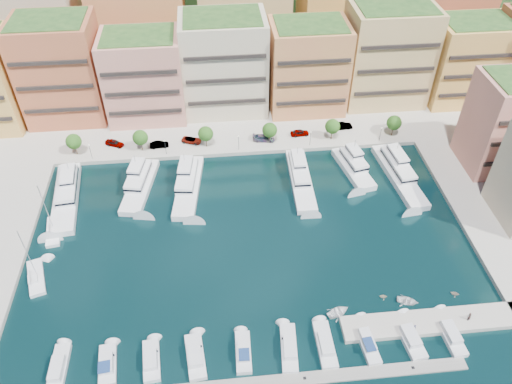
% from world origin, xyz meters
% --- Properties ---
extents(ground, '(400.00, 400.00, 0.00)m').
position_xyz_m(ground, '(0.00, 0.00, 0.00)').
color(ground, black).
rests_on(ground, ground).
extents(north_quay, '(220.00, 64.00, 2.00)m').
position_xyz_m(north_quay, '(0.00, 62.00, 0.00)').
color(north_quay, '#9E998E').
rests_on(north_quay, ground).
extents(hillside, '(240.00, 40.00, 58.00)m').
position_xyz_m(hillside, '(0.00, 110.00, 0.00)').
color(hillside, '#193516').
rests_on(hillside, ground).
extents(south_pontoon, '(72.00, 2.20, 0.35)m').
position_xyz_m(south_pontoon, '(-3.00, -30.00, 0.00)').
color(south_pontoon, gray).
rests_on(south_pontoon, ground).
extents(finger_pier, '(32.00, 5.00, 2.00)m').
position_xyz_m(finger_pier, '(30.00, -22.00, 0.00)').
color(finger_pier, '#9E998E').
rests_on(finger_pier, ground).
extents(apartment_1, '(20.00, 16.50, 26.80)m').
position_xyz_m(apartment_1, '(-44.00, 51.99, 14.31)').
color(apartment_1, '#BA5B3E').
rests_on(apartment_1, north_quay).
extents(apartment_2, '(20.00, 15.50, 22.80)m').
position_xyz_m(apartment_2, '(-23.00, 49.99, 12.31)').
color(apartment_2, tan).
rests_on(apartment_2, north_quay).
extents(apartment_3, '(22.00, 16.50, 25.80)m').
position_xyz_m(apartment_3, '(-2.00, 51.99, 13.81)').
color(apartment_3, beige).
rests_on(apartment_3, north_quay).
extents(apartment_4, '(20.00, 15.50, 23.80)m').
position_xyz_m(apartment_4, '(20.00, 49.99, 12.81)').
color(apartment_4, '#CD724D').
rests_on(apartment_4, north_quay).
extents(apartment_5, '(22.00, 16.50, 26.80)m').
position_xyz_m(apartment_5, '(42.00, 51.99, 14.31)').
color(apartment_5, tan).
rests_on(apartment_5, north_quay).
extents(apartment_6, '(20.00, 15.50, 22.80)m').
position_xyz_m(apartment_6, '(64.00, 49.99, 12.31)').
color(apartment_6, '#E3A753').
rests_on(apartment_6, north_quay).
extents(apartment_east_a, '(18.00, 14.50, 22.80)m').
position_xyz_m(apartment_east_a, '(62.00, 19.99, 12.31)').
color(apartment_east_a, tan).
rests_on(apartment_east_a, east_quay).
extents(backblock_0, '(26.00, 18.00, 30.00)m').
position_xyz_m(backblock_0, '(-55.00, 74.00, 16.00)').
color(backblock_0, beige).
rests_on(backblock_0, north_quay).
extents(backblock_1, '(26.00, 18.00, 30.00)m').
position_xyz_m(backblock_1, '(-25.00, 74.00, 16.00)').
color(backblock_1, '#CD724D').
rests_on(backblock_1, north_quay).
extents(backblock_2, '(26.00, 18.00, 30.00)m').
position_xyz_m(backblock_2, '(5.00, 74.00, 16.00)').
color(backblock_2, tan).
rests_on(backblock_2, north_quay).
extents(backblock_3, '(26.00, 18.00, 30.00)m').
position_xyz_m(backblock_3, '(35.00, 74.00, 16.00)').
color(backblock_3, '#E3A753').
rests_on(backblock_3, north_quay).
extents(backblock_4, '(26.00, 18.00, 30.00)m').
position_xyz_m(backblock_4, '(65.00, 74.00, 16.00)').
color(backblock_4, '#BA5B3E').
rests_on(backblock_4, north_quay).
extents(tree_0, '(3.80, 3.80, 5.65)m').
position_xyz_m(tree_0, '(-40.00, 33.50, 4.74)').
color(tree_0, '#473323').
rests_on(tree_0, north_quay).
extents(tree_1, '(3.80, 3.80, 5.65)m').
position_xyz_m(tree_1, '(-24.00, 33.50, 4.74)').
color(tree_1, '#473323').
rests_on(tree_1, north_quay).
extents(tree_2, '(3.80, 3.80, 5.65)m').
position_xyz_m(tree_2, '(-8.00, 33.50, 4.74)').
color(tree_2, '#473323').
rests_on(tree_2, north_quay).
extents(tree_3, '(3.80, 3.80, 5.65)m').
position_xyz_m(tree_3, '(8.00, 33.50, 4.74)').
color(tree_3, '#473323').
rests_on(tree_3, north_quay).
extents(tree_4, '(3.80, 3.80, 5.65)m').
position_xyz_m(tree_4, '(24.00, 33.50, 4.74)').
color(tree_4, '#473323').
rests_on(tree_4, north_quay).
extents(tree_5, '(3.80, 3.80, 5.65)m').
position_xyz_m(tree_5, '(40.00, 33.50, 4.74)').
color(tree_5, '#473323').
rests_on(tree_5, north_quay).
extents(lamppost_0, '(0.30, 0.30, 4.20)m').
position_xyz_m(lamppost_0, '(-36.00, 31.20, 3.83)').
color(lamppost_0, black).
rests_on(lamppost_0, north_quay).
extents(lamppost_1, '(0.30, 0.30, 4.20)m').
position_xyz_m(lamppost_1, '(-18.00, 31.20, 3.83)').
color(lamppost_1, black).
rests_on(lamppost_1, north_quay).
extents(lamppost_2, '(0.30, 0.30, 4.20)m').
position_xyz_m(lamppost_2, '(0.00, 31.20, 3.83)').
color(lamppost_2, black).
rests_on(lamppost_2, north_quay).
extents(lamppost_3, '(0.30, 0.30, 4.20)m').
position_xyz_m(lamppost_3, '(18.00, 31.20, 3.83)').
color(lamppost_3, black).
rests_on(lamppost_3, north_quay).
extents(lamppost_4, '(0.30, 0.30, 4.20)m').
position_xyz_m(lamppost_4, '(36.00, 31.20, 3.83)').
color(lamppost_4, black).
rests_on(lamppost_4, north_quay).
extents(yacht_0, '(7.22, 23.37, 7.30)m').
position_xyz_m(yacht_0, '(-39.93, 18.47, 1.21)').
color(yacht_0, white).
rests_on(yacht_0, ground).
extents(yacht_1, '(8.20, 19.24, 7.30)m').
position_xyz_m(yacht_1, '(-23.69, 20.41, 1.09)').
color(yacht_1, white).
rests_on(yacht_1, ground).
extents(yacht_2, '(7.42, 21.53, 7.30)m').
position_xyz_m(yacht_2, '(-12.56, 19.34, 1.21)').
color(yacht_2, white).
rests_on(yacht_2, ground).
extents(yacht_4, '(5.16, 21.87, 7.30)m').
position_xyz_m(yacht_4, '(13.49, 18.98, 1.09)').
color(yacht_4, white).
rests_on(yacht_4, ground).
extents(yacht_5, '(7.53, 16.43, 7.30)m').
position_xyz_m(yacht_5, '(26.75, 21.74, 1.21)').
color(yacht_5, white).
rests_on(yacht_5, ground).
extents(yacht_6, '(7.12, 23.63, 7.30)m').
position_xyz_m(yacht_6, '(36.85, 18.35, 1.21)').
color(yacht_6, white).
rests_on(yacht_6, ground).
extents(cruiser_0, '(2.70, 8.96, 2.55)m').
position_xyz_m(cruiser_0, '(-33.75, -24.60, 0.55)').
color(cruiser_0, silver).
rests_on(cruiser_0, ground).
extents(cruiser_1, '(3.47, 7.51, 2.66)m').
position_xyz_m(cruiser_1, '(-25.86, -24.60, 0.57)').
color(cruiser_1, silver).
rests_on(cruiser_1, ground).
extents(cruiser_2, '(3.36, 7.71, 2.55)m').
position_xyz_m(cruiser_2, '(-18.73, -24.58, 0.55)').
color(cruiser_2, silver).
rests_on(cruiser_2, ground).
extents(cruiser_3, '(3.72, 8.60, 2.55)m').
position_xyz_m(cruiser_3, '(-11.47, -24.59, 0.55)').
color(cruiser_3, silver).
rests_on(cruiser_3, ground).
extents(cruiser_4, '(2.77, 7.71, 2.66)m').
position_xyz_m(cruiser_4, '(-3.48, -24.60, 0.57)').
color(cruiser_4, silver).
rests_on(cruiser_4, ground).
extents(cruiser_5, '(3.41, 9.35, 2.55)m').
position_xyz_m(cruiser_5, '(4.24, -24.60, 0.55)').
color(cruiser_5, silver).
rests_on(cruiser_5, ground).
extents(cruiser_6, '(2.77, 8.90, 2.55)m').
position_xyz_m(cruiser_6, '(10.46, -24.60, 0.55)').
color(cruiser_6, silver).
rests_on(cruiser_6, ground).
extents(cruiser_7, '(3.12, 9.22, 2.66)m').
position_xyz_m(cruiser_7, '(17.61, -24.62, 0.57)').
color(cruiser_7, silver).
rests_on(cruiser_7, ground).
extents(cruiser_8, '(3.82, 9.05, 2.55)m').
position_xyz_m(cruiser_8, '(25.17, -24.60, 0.55)').
color(cruiser_8, silver).
rests_on(cruiser_8, ground).
extents(cruiser_9, '(3.26, 9.24, 2.55)m').
position_xyz_m(cruiser_9, '(32.32, -24.60, 0.55)').
color(cruiser_9, silver).
rests_on(cruiser_9, ground).
extents(sailboat_1, '(5.27, 9.43, 13.20)m').
position_xyz_m(sailboat_1, '(-41.69, -4.73, 0.31)').
color(sailboat_1, white).
rests_on(sailboat_1, ground).
extents(sailboat_2, '(4.00, 9.05, 13.20)m').
position_xyz_m(sailboat_2, '(-40.84, 7.45, 0.31)').
color(sailboat_2, white).
rests_on(sailboat_2, ground).
extents(tender_1, '(1.72, 1.55, 0.79)m').
position_xyz_m(tender_1, '(23.28, -15.65, 0.40)').
color(tender_1, '#C3B995').
rests_on(tender_1, ground).
extents(tender_0, '(5.08, 4.38, 0.88)m').
position_xyz_m(tender_0, '(14.18, -18.25, 0.44)').
color(tender_0, white).
rests_on(tender_0, ground).
extents(tender_3, '(2.02, 1.92, 0.84)m').
position_xyz_m(tender_3, '(36.71, -16.37, 0.42)').
color(tender_3, '#C4AD96').
rests_on(tender_3, ground).
extents(tender_2, '(4.61, 3.98, 0.80)m').
position_xyz_m(tender_2, '(27.38, -17.17, 0.40)').
color(tender_2, silver).
rests_on(tender_2, ground).
extents(car_0, '(5.09, 3.70, 1.61)m').
position_xyz_m(car_0, '(-31.06, 36.05, 1.81)').
color(car_0, gray).
rests_on(car_0, north_quay).
extents(car_1, '(4.77, 1.97, 1.54)m').
position_xyz_m(car_1, '(-19.81, 34.26, 1.77)').
color(car_1, gray).
rests_on(car_1, north_quay).
extents(car_2, '(5.45, 3.80, 1.38)m').
position_xyz_m(car_2, '(-11.71, 35.46, 1.69)').
color(car_2, gray).
rests_on(car_2, north_quay).
extents(car_3, '(5.85, 3.17, 1.61)m').
position_xyz_m(car_3, '(6.61, 34.40, 1.80)').
color(car_3, gray).
rests_on(car_3, north_quay).
extents(car_4, '(4.86, 2.17, 1.62)m').
position_xyz_m(car_4, '(16.19, 35.77, 1.81)').
color(car_4, gray).
rests_on(car_4, north_quay).
extents(car_5, '(5.25, 2.25, 1.68)m').
position_xyz_m(car_5, '(27.92, 37.63, 1.84)').
color(car_5, gray).
rests_on(car_5, north_quay).
extents(person_0, '(0.48, 0.63, 1.54)m').
position_xyz_m(person_0, '(26.19, -23.60, 1.77)').
color(person_0, '#222345').
rests_on(person_0, finger_pier).
extents(person_1, '(1.04, 0.93, 1.78)m').
position_xyz_m(person_1, '(36.36, -22.43, 1.89)').
color(person_1, '#442E29').
rests_on(person_1, finger_pier).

